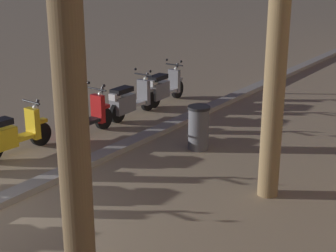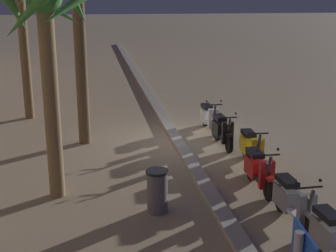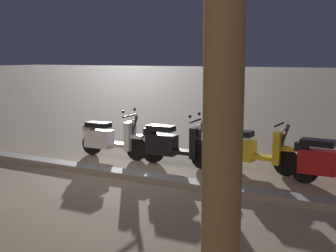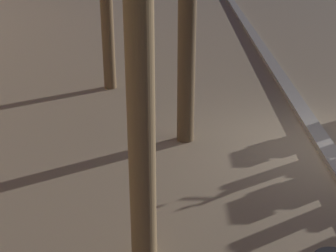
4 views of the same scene
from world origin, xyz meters
The scene contains 11 objects.
ground_plane centered at (0.00, 0.00, 0.00)m, with size 200.00×200.00×0.00m, color #9E896B.
curb_strip centered at (0.00, -0.02, 0.06)m, with size 60.00×0.36×0.12m, color gray.
scooter_grey_mid_front centered at (-7.21, -1.40, 0.46)m, with size 1.74×0.56×1.17m.
scooter_grey_second_in_line centered at (-5.63, -1.33, 0.46)m, with size 1.80×0.56×1.17m.
scooter_red_lead_nearest centered at (-3.83, -1.27, 0.46)m, with size 1.73×0.56×1.17m.
scooter_yellow_far_back centered at (-2.18, -1.67, 0.45)m, with size 1.76×0.56×1.04m.
scooter_black_tail_end centered at (-0.50, -1.33, 0.46)m, with size 1.73×0.56×1.17m.
scooter_white_gap_after_mid centered at (1.20, -1.35, 0.44)m, with size 1.80×0.56×1.17m.
palm_tree_far_corner centered at (-3.50, 3.44, 3.60)m, with size 2.02×2.05×4.86m.
palm_tree_by_mall_entrance centered at (3.89, 4.92, 4.09)m, with size 2.43×2.45×5.52m.
litter_bin centered at (-4.72, 1.30, 0.48)m, with size 0.48×0.48×0.95m.
Camera 2 is at (-13.66, 2.58, 4.50)m, focal length 49.29 mm.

